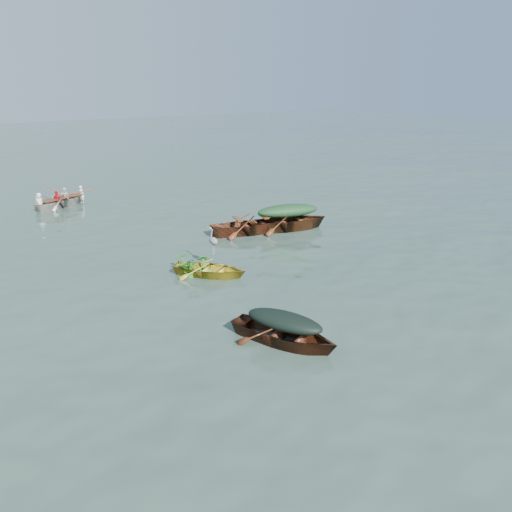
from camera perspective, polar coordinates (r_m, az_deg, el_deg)
The scene contains 13 objects.
ground at distance 15.72m, azimuth 3.86°, elevation -2.37°, with size 140.00×140.00×0.00m, color #354B41.
yellow_dinghy at distance 15.83m, azimuth -5.28°, elevation -2.25°, with size 1.25×2.89×0.76m, color gold.
dark_covered_boat at distance 11.90m, azimuth 3.20°, elevation -9.93°, with size 1.30×3.49×0.86m, color #462610.
green_tarp_boat at distance 20.64m, azimuth 3.61°, elevation 2.99°, with size 1.47×4.72×1.12m, color #542B13.
open_wooden_boat at distance 20.13m, azimuth -0.61°, elevation 2.60°, with size 1.41×4.54×1.07m, color maroon.
rowed_boat at distance 26.26m, azimuth -21.25°, elevation 5.28°, with size 1.17×3.92×0.91m, color beige.
dark_tarp_cover at distance 11.60m, azimuth 3.26°, elevation -7.22°, with size 0.71×1.92×0.40m, color black.
green_tarp_cover at distance 20.43m, azimuth 3.66°, elevation 5.20°, with size 0.81×2.60×0.52m, color #193E20.
thwart_benches at distance 19.98m, azimuth -0.62°, elevation 4.13°, with size 0.85×2.27×0.04m, color #552B14, non-canonical shape.
heron at distance 16.05m, azimuth -4.88°, elevation 1.26°, with size 0.28×0.40×0.92m, color gray, non-canonical shape.
dinghy_weeds at distance 15.81m, azimuth -7.20°, elevation 0.28°, with size 0.70×0.90×0.60m, color #1C6119.
rowers at distance 26.08m, azimuth -21.47°, elevation 7.05°, with size 1.06×2.74×0.76m, color silver.
oars at distance 26.15m, azimuth -21.38°, elevation 6.31°, with size 2.60×0.60×0.06m, color brown, non-canonical shape.
Camera 1 is at (-9.47, -11.11, 5.82)m, focal length 35.00 mm.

